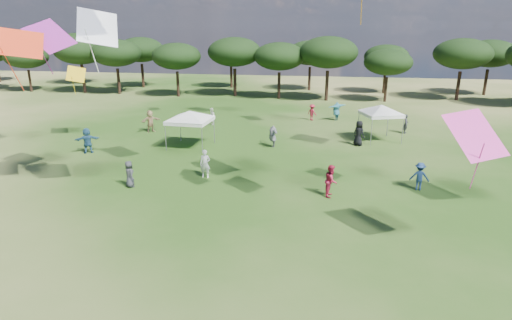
{
  "coord_description": "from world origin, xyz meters",
  "views": [
    {
      "loc": [
        3.15,
        -8.26,
        8.71
      ],
      "look_at": [
        0.83,
        6.0,
        4.16
      ],
      "focal_mm": 30.0,
      "sensor_mm": 36.0,
      "label": 1
    }
  ],
  "objects": [
    {
      "name": "tent_right",
      "position": [
        7.49,
        25.64,
        2.73
      ],
      "size": [
        5.19,
        5.19,
        3.15
      ],
      "rotation": [
        0.0,
        0.0,
        0.33
      ],
      "color": "gray",
      "rests_on": "ground"
    },
    {
      "name": "tree_line",
      "position": [
        2.39,
        47.41,
        5.42
      ],
      "size": [
        108.78,
        17.63,
        7.77
      ],
      "color": "black",
      "rests_on": "ground"
    },
    {
      "name": "tent_left",
      "position": [
        -6.64,
        21.51,
        2.6
      ],
      "size": [
        5.97,
        5.97,
        3.03
      ],
      "rotation": [
        0.0,
        0.0,
        -0.06
      ],
      "color": "gray",
      "rests_on": "ground"
    },
    {
      "name": "festival_crowd",
      "position": [
        -1.62,
        23.68,
        0.87
      ],
      "size": [
        24.47,
        21.3,
        1.91
      ],
      "color": "#245C6E",
      "rests_on": "ground"
    }
  ]
}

